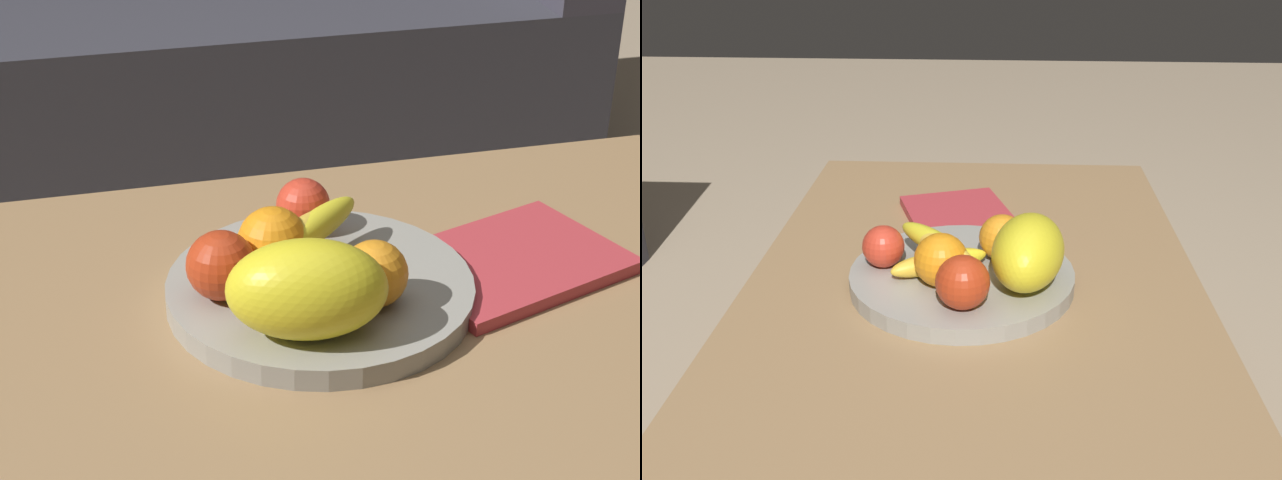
# 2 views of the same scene
# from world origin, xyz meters

# --- Properties ---
(coffee_table) EXTENTS (1.26, 0.70, 0.42)m
(coffee_table) POSITION_xyz_m (0.00, 0.00, 0.38)
(coffee_table) COLOR #9A754D
(coffee_table) RESTS_ON ground_plane
(couch) EXTENTS (1.70, 0.70, 0.90)m
(couch) POSITION_xyz_m (0.10, 1.39, 0.30)
(couch) COLOR #34343C
(couch) RESTS_ON ground_plane
(fruit_bowl) EXTENTS (0.34, 0.34, 0.03)m
(fruit_bowl) POSITION_xyz_m (0.06, 0.02, 0.44)
(fruit_bowl) COLOR #99978D
(fruit_bowl) RESTS_ON coffee_table
(melon_large_front) EXTENTS (0.18, 0.13, 0.10)m
(melon_large_front) POSITION_xyz_m (0.02, -0.08, 0.50)
(melon_large_front) COLOR yellow
(melon_large_front) RESTS_ON fruit_bowl
(orange_front) EXTENTS (0.08, 0.08, 0.08)m
(orange_front) POSITION_xyz_m (0.01, 0.04, 0.49)
(orange_front) COLOR orange
(orange_front) RESTS_ON fruit_bowl
(orange_left) EXTENTS (0.07, 0.07, 0.07)m
(orange_left) POSITION_xyz_m (0.10, -0.04, 0.49)
(orange_left) COLOR orange
(orange_left) RESTS_ON fruit_bowl
(apple_front) EXTENTS (0.08, 0.08, 0.08)m
(apple_front) POSITION_xyz_m (-0.05, 0.01, 0.49)
(apple_front) COLOR #B93417
(apple_front) RESTS_ON fruit_bowl
(apple_left) EXTENTS (0.06, 0.06, 0.06)m
(apple_left) POSITION_xyz_m (0.07, 0.14, 0.48)
(apple_left) COLOR red
(apple_left) RESTS_ON fruit_bowl
(banana_bunch) EXTENTS (0.16, 0.15, 0.06)m
(banana_bunch) POSITION_xyz_m (0.05, 0.05, 0.48)
(banana_bunch) COLOR yellow
(banana_bunch) RESTS_ON fruit_bowl
(magazine) EXTENTS (0.29, 0.25, 0.02)m
(magazine) POSITION_xyz_m (0.29, 0.03, 0.43)
(magazine) COLOR #BC373E
(magazine) RESTS_ON coffee_table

